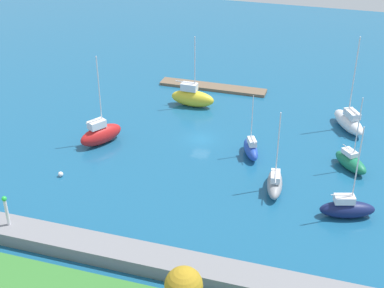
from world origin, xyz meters
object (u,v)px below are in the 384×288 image
park_tree_center (184,285)px  sailboat_green_far_south (351,162)px  sailboat_white_lone_south (349,121)px  sailboat_yellow_off_beacon (192,97)px  sailboat_red_far_north (101,134)px  sailboat_navy_along_channel (347,208)px  mooring_buoy_white (61,174)px  sailboat_blue_center_basin (251,149)px  harbor_beacon (6,209)px  pier_dock (213,87)px  sailboat_gray_lone_north (275,182)px

park_tree_center → sailboat_green_far_south: (-12.95, -32.46, -3.78)m
sailboat_white_lone_south → sailboat_yellow_off_beacon: bearing=56.7°
sailboat_red_far_north → sailboat_navy_along_channel: bearing=-71.9°
mooring_buoy_white → sailboat_white_lone_south: bearing=-144.7°
sailboat_yellow_off_beacon → sailboat_blue_center_basin: 18.41m
sailboat_navy_along_channel → sailboat_blue_center_basin: size_ratio=1.30×
park_tree_center → sailboat_white_lone_south: (-12.07, -44.17, -3.49)m
harbor_beacon → pier_dock: bearing=-102.7°
park_tree_center → pier_dock: bearing=-77.5°
sailboat_red_far_north → sailboat_white_lone_south: size_ratio=0.92×
sailboat_white_lone_south → park_tree_center: bearing=133.8°
sailboat_yellow_off_beacon → pier_dock: bearing=82.4°
sailboat_yellow_off_beacon → sailboat_blue_center_basin: (-12.64, 13.38, -0.42)m
sailboat_navy_along_channel → sailboat_gray_lone_north: sailboat_navy_along_channel is taller
harbor_beacon → sailboat_blue_center_basin: (-21.84, -25.27, -2.57)m
park_tree_center → sailboat_red_far_north: 36.62m
pier_dock → sailboat_red_far_north: size_ratio=1.44×
harbor_beacon → sailboat_blue_center_basin: sailboat_blue_center_basin is taller
sailboat_green_far_south → sailboat_blue_center_basin: 13.47m
pier_dock → sailboat_white_lone_south: sailboat_white_lone_south is taller
sailboat_navy_along_channel → sailboat_gray_lone_north: size_ratio=1.11×
sailboat_red_far_north → mooring_buoy_white: bearing=-156.3°
harbor_beacon → mooring_buoy_white: harbor_beacon is taller
sailboat_green_far_south → sailboat_gray_lone_north: bearing=-88.6°
sailboat_navy_along_channel → mooring_buoy_white: sailboat_navy_along_channel is taller
pier_dock → harbor_beacon: size_ratio=5.13×
harbor_beacon → sailboat_blue_center_basin: bearing=-130.8°
harbor_beacon → sailboat_gray_lone_north: size_ratio=0.35×
pier_dock → park_tree_center: 54.83m
sailboat_green_far_south → sailboat_yellow_off_beacon: sailboat_yellow_off_beacon is taller
park_tree_center → sailboat_white_lone_south: bearing=-105.3°
pier_dock → harbor_beacon: (10.50, 46.78, 3.48)m
harbor_beacon → sailboat_white_lone_south: sailboat_white_lone_south is taller
harbor_beacon → sailboat_white_lone_south: bearing=-132.5°
park_tree_center → harbor_beacon: bearing=-16.4°
sailboat_red_far_north → sailboat_navy_along_channel: 35.97m
park_tree_center → sailboat_green_far_south: 35.15m
sailboat_white_lone_south → pier_dock: bearing=38.1°
sailboat_green_far_south → mooring_buoy_white: bearing=-111.3°
harbor_beacon → sailboat_red_far_north: 22.61m
sailboat_red_far_north → mooring_buoy_white: size_ratio=19.40×
sailboat_blue_center_basin → sailboat_red_far_north: bearing=72.8°
pier_dock → harbor_beacon: 48.07m
pier_dock → sailboat_yellow_off_beacon: bearing=80.9°
pier_dock → sailboat_white_lone_south: (-23.91, 9.17, 1.12)m
sailboat_navy_along_channel → harbor_beacon: bearing=-174.3°
sailboat_green_far_south → sailboat_white_lone_south: bearing=142.9°
harbor_beacon → sailboat_red_far_north: sailboat_red_far_north is taller
sailboat_yellow_off_beacon → sailboat_blue_center_basin: bearing=-45.2°
sailboat_blue_center_basin → sailboat_white_lone_south: size_ratio=0.63×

